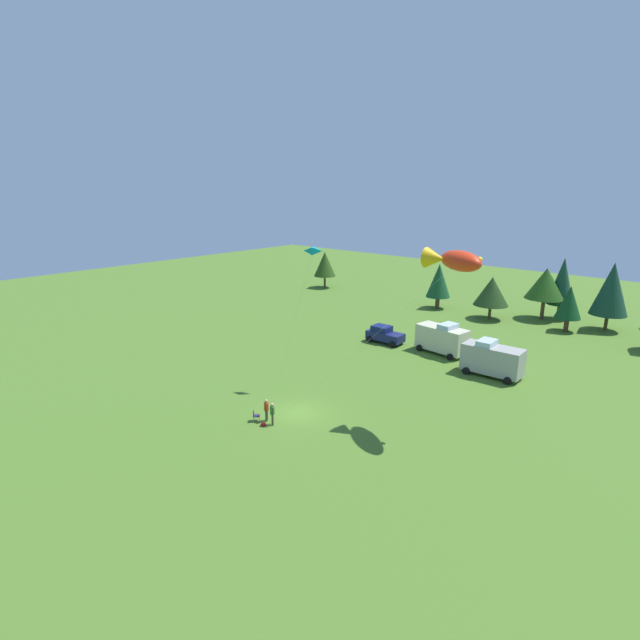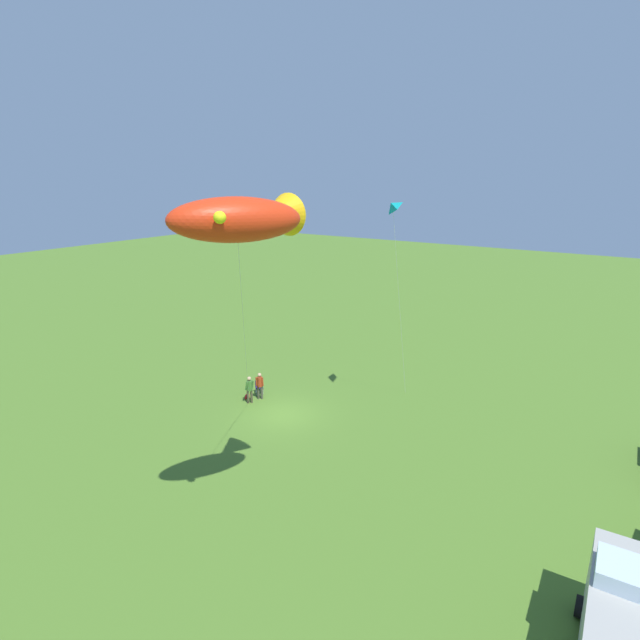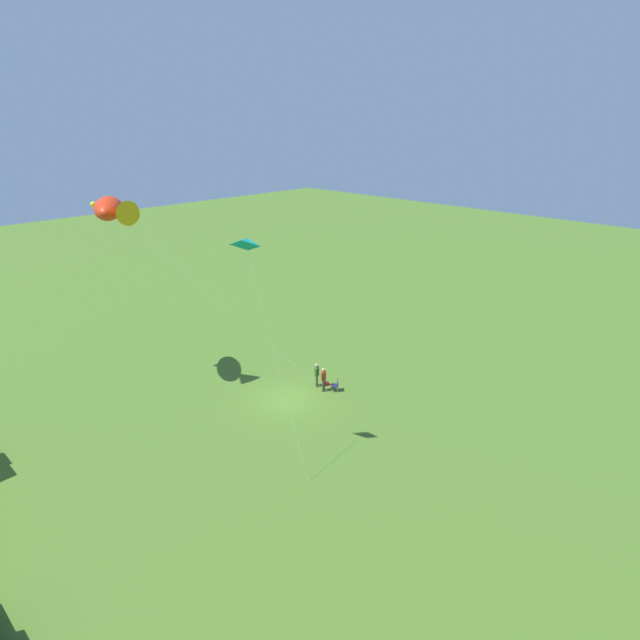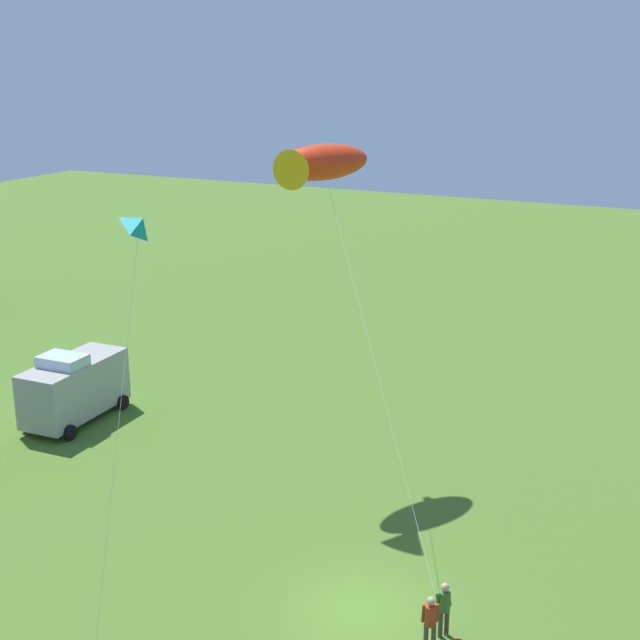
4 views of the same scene
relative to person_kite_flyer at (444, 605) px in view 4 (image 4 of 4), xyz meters
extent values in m
plane|color=#486E24|center=(0.11, 2.67, -1.02)|extent=(160.00, 160.00, 0.00)
cylinder|color=#423E29|center=(-0.09, 0.06, -0.60)|extent=(0.14, 0.14, 0.85)
cylinder|color=#423E29|center=(0.08, -0.07, -0.60)|extent=(0.14, 0.14, 0.85)
cylinder|color=#366528|center=(0.00, 0.00, 0.14)|extent=(0.48, 0.48, 0.62)
sphere|color=tan|center=(0.00, 0.00, 0.60)|extent=(0.24, 0.24, 0.24)
cylinder|color=#366528|center=(-0.12, 0.17, 0.17)|extent=(0.18, 0.17, 0.56)
cylinder|color=#366528|center=(0.19, -0.08, 0.17)|extent=(0.20, 0.18, 0.56)
cylinder|color=#414332|center=(-0.87, 0.24, -0.60)|extent=(0.14, 0.14, 0.85)
cylinder|color=#414332|center=(-0.76, 0.05, -0.60)|extent=(0.14, 0.14, 0.85)
cylinder|color=#9D3416|center=(-0.81, 0.14, 0.14)|extent=(0.46, 0.46, 0.62)
sphere|color=tan|center=(-0.81, 0.14, 0.60)|extent=(0.24, 0.24, 0.24)
cylinder|color=#9D3416|center=(-0.86, 0.35, 0.17)|extent=(0.13, 0.14, 0.55)
cylinder|color=#9D3416|center=(-0.66, 0.00, 0.17)|extent=(0.12, 0.13, 0.55)
cube|color=#9B9A93|center=(7.98, 20.32, 0.57)|extent=(5.47, 2.37, 2.50)
cube|color=silver|center=(7.33, 20.30, 2.07)|extent=(1.46, 2.07, 0.50)
cylinder|color=black|center=(6.08, 19.07, -0.68)|extent=(0.69, 0.24, 0.68)
cylinder|color=black|center=(6.00, 21.45, -0.68)|extent=(0.69, 0.24, 0.68)
cylinder|color=black|center=(9.96, 19.19, -0.68)|extent=(0.69, 0.24, 0.68)
cylinder|color=black|center=(9.89, 21.57, -0.68)|extent=(0.69, 0.24, 0.68)
ellipsoid|color=red|center=(9.78, 8.59, 11.21)|extent=(4.49, 3.53, 1.46)
cone|color=#E8AD10|center=(7.89, 8.59, 11.21)|extent=(1.48, 1.47, 1.47)
sphere|color=yellow|center=(10.94, 9.04, 11.38)|extent=(0.36, 0.36, 0.36)
cylinder|color=silver|center=(4.87, 4.23, 5.10)|extent=(9.84, 8.74, 12.24)
cylinder|color=#4C3823|center=(-0.05, -0.13, -1.02)|extent=(0.04, 0.04, 0.01)
pyramid|color=#0B9090|center=(-2.97, 7.64, 10.96)|extent=(1.37, 1.25, 0.75)
cylinder|color=silver|center=(-4.91, 7.58, 4.90)|extent=(3.75, 0.38, 11.84)
camera|label=1|loc=(25.00, -22.80, 16.21)|focal=28.00mm
camera|label=2|loc=(21.23, 19.16, 12.47)|focal=28.00mm
camera|label=3|loc=(-21.75, 21.81, 16.32)|focal=28.00mm
camera|label=4|loc=(-21.57, -6.39, 15.25)|focal=50.00mm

